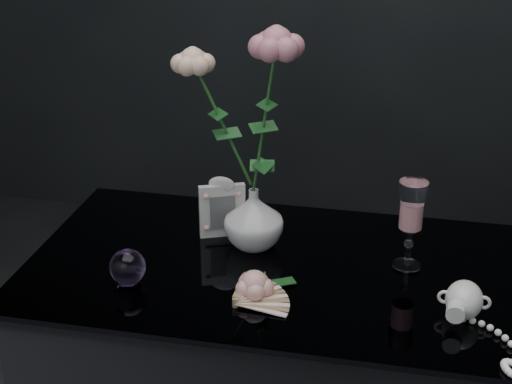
% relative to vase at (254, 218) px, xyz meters
% --- Properties ---
extents(vase, '(0.15, 0.15, 0.13)m').
position_rel_vase_xyz_m(vase, '(0.00, 0.00, 0.00)').
color(vase, silver).
rests_on(vase, table).
extents(wine_glass, '(0.07, 0.07, 0.19)m').
position_rel_vase_xyz_m(wine_glass, '(0.32, -0.02, 0.03)').
color(wine_glass, white).
rests_on(wine_glass, table).
extents(picture_frame, '(0.13, 0.11, 0.14)m').
position_rel_vase_xyz_m(picture_frame, '(-0.08, 0.03, 0.00)').
color(picture_frame, silver).
rests_on(picture_frame, table).
extents(paperweight, '(0.08, 0.08, 0.07)m').
position_rel_vase_xyz_m(paperweight, '(-0.21, -0.20, -0.03)').
color(paperweight, '#AC7CCB').
rests_on(paperweight, table).
extents(paper_fan, '(0.24, 0.21, 0.02)m').
position_rel_vase_xyz_m(paper_fan, '(0.02, -0.24, -0.06)').
color(paper_fan, '#FEF7CB').
rests_on(paper_fan, table).
extents(loose_rose, '(0.12, 0.16, 0.06)m').
position_rel_vase_xyz_m(loose_rose, '(0.04, -0.20, -0.04)').
color(loose_rose, '#F4A89D').
rests_on(loose_rose, table).
extents(pearl_jar, '(0.25, 0.26, 0.07)m').
position_rel_vase_xyz_m(pearl_jar, '(0.43, -0.18, -0.03)').
color(pearl_jar, white).
rests_on(pearl_jar, table).
extents(roses, '(0.24, 0.11, 0.40)m').
position_rel_vase_xyz_m(roses, '(-0.02, -0.00, 0.25)').
color(roses, beige).
rests_on(roses, vase).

